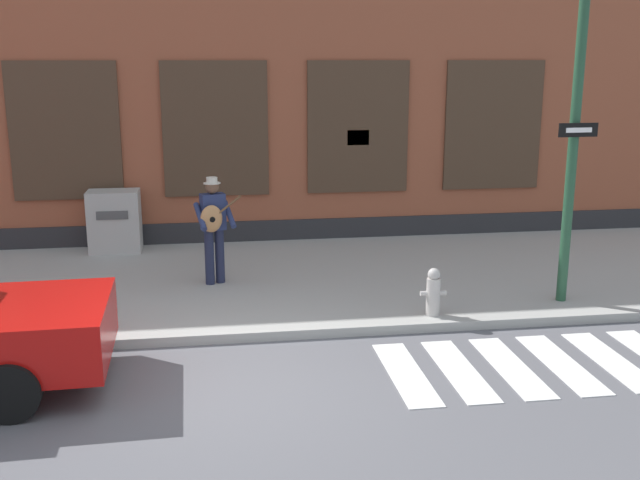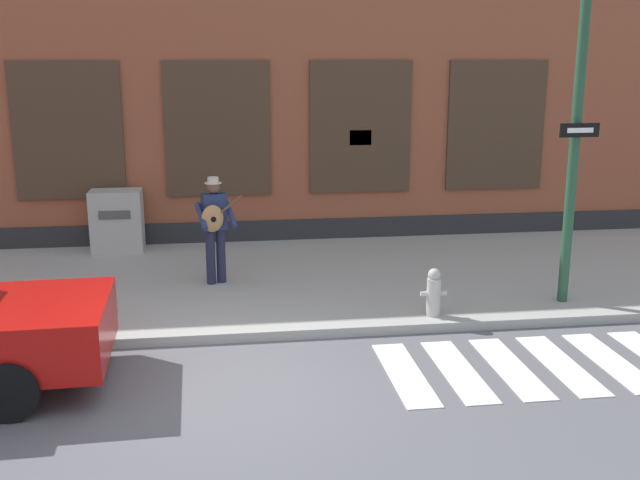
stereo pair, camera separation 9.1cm
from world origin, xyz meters
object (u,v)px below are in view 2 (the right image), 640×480
(traffic_light, at_px, (620,67))
(utility_box, at_px, (117,221))
(busker, at_px, (214,224))
(fire_hydrant, at_px, (434,292))

(traffic_light, height_order, utility_box, traffic_light)
(busker, distance_m, utility_box, 3.06)
(busker, relative_size, fire_hydrant, 2.51)
(traffic_light, bearing_deg, busker, 153.46)
(busker, xyz_separation_m, utility_box, (-1.85, 2.40, -0.42))
(traffic_light, xyz_separation_m, utility_box, (-7.11, 5.03, -2.90))
(busker, xyz_separation_m, fire_hydrant, (3.08, -2.01, -0.66))
(utility_box, bearing_deg, traffic_light, -35.27)
(busker, distance_m, traffic_light, 6.39)
(busker, xyz_separation_m, traffic_light, (5.26, -2.63, 2.49))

